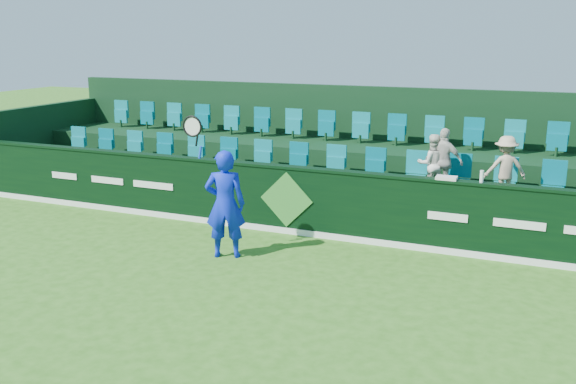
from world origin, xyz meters
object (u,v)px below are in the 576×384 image
at_px(spectator_left, 432,164).
at_px(spectator_middle, 444,161).
at_px(drinks_bottle, 482,176).
at_px(tennis_player, 225,203).
at_px(spectator_right, 505,168).
at_px(towel, 447,178).

relative_size(spectator_left, spectator_middle, 0.90).
bearing_deg(drinks_bottle, tennis_player, -157.09).
distance_m(spectator_right, drinks_bottle, 1.16).
xyz_separation_m(spectator_left, drinks_bottle, (1.06, -1.12, 0.07)).
bearing_deg(tennis_player, spectator_right, 32.98).
height_order(spectator_middle, drinks_bottle, spectator_middle).
distance_m(towel, drinks_bottle, 0.60).
bearing_deg(spectator_right, towel, 30.84).
distance_m(spectator_middle, drinks_bottle, 1.40).
xyz_separation_m(spectator_left, spectator_right, (1.36, 0.00, 0.02)).
bearing_deg(spectator_middle, tennis_player, 54.89).
height_order(tennis_player, spectator_left, tennis_player).
relative_size(towel, drinks_bottle, 1.71).
height_order(tennis_player, spectator_middle, tennis_player).
bearing_deg(towel, spectator_middle, 102.20).
height_order(spectator_right, drinks_bottle, spectator_right).
distance_m(spectator_left, spectator_middle, 0.23).
bearing_deg(spectator_left, towel, 89.98).
relative_size(spectator_left, spectator_right, 0.96).
xyz_separation_m(tennis_player, spectator_middle, (3.26, 2.85, 0.47)).
height_order(towel, drinks_bottle, drinks_bottle).
distance_m(tennis_player, spectator_right, 5.26).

